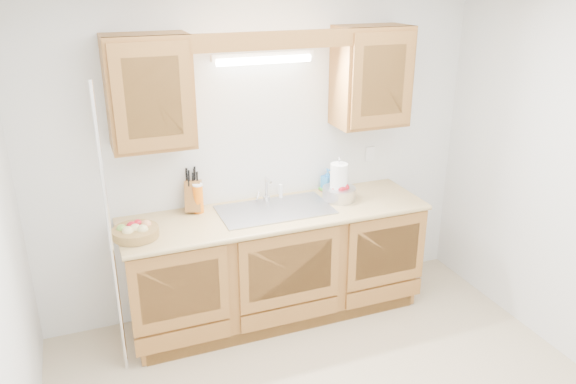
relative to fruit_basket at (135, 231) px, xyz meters
name	(u,v)px	position (x,y,z in m)	size (l,w,h in m)	color
room	(351,233)	(1.03, -1.12, 0.31)	(3.52, 3.50, 2.50)	tan
base_cabinets	(276,265)	(1.03, 0.08, -0.50)	(2.20, 0.60, 0.86)	brown
countertop	(276,214)	(1.03, 0.07, -0.06)	(2.30, 0.63, 0.04)	tan
upper_cabinet_left	(149,92)	(0.20, 0.22, 0.88)	(0.55, 0.33, 0.75)	brown
upper_cabinet_right	(371,76)	(1.86, 0.22, 0.88)	(0.55, 0.33, 0.75)	brown
valance	(274,40)	(1.03, 0.07, 1.20)	(2.20, 0.05, 0.12)	brown
fluorescent_fixture	(264,58)	(1.03, 0.30, 1.05)	(0.76, 0.08, 0.08)	white
sink	(275,219)	(1.03, 0.09, -0.11)	(0.84, 0.46, 0.36)	#9E9EA3
wire_shelf_pole	(111,239)	(-0.17, -0.18, 0.06)	(0.03, 0.03, 2.00)	silver
outlet_plate	(370,154)	(1.98, 0.37, 0.21)	(0.08, 0.01, 0.12)	white
fruit_basket	(135,231)	(0.00, 0.00, 0.00)	(0.39, 0.39, 0.10)	#AD8545
knife_block	(193,195)	(0.47, 0.31, 0.08)	(0.17, 0.22, 0.34)	brown
orange_canister	(198,198)	(0.49, 0.26, 0.07)	(0.09, 0.09, 0.22)	orange
soap_bottle	(328,180)	(1.57, 0.32, 0.05)	(0.08, 0.08, 0.18)	#2A84D5
sponge	(327,189)	(1.57, 0.32, -0.03)	(0.13, 0.09, 0.03)	#CC333F
paper_towel	(339,182)	(1.57, 0.12, 0.10)	(0.18, 0.18, 0.34)	silver
apple_bowl	(339,193)	(1.57, 0.11, 0.02)	(0.32, 0.32, 0.14)	silver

